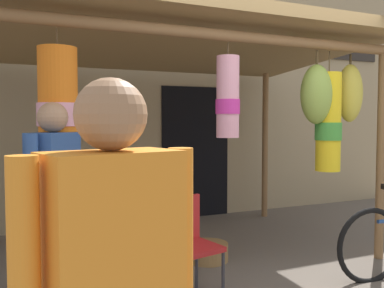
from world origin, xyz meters
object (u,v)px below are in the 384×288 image
(passerby_at_right, at_px, (54,194))
(flower_heap_on_table, at_px, (89,182))
(folding_chair, at_px, (187,238))
(wicker_basket_by_table, at_px, (208,252))
(display_table, at_px, (87,198))

(passerby_at_right, bearing_deg, flower_heap_on_table, 67.88)
(folding_chair, bearing_deg, passerby_at_right, -179.94)
(flower_heap_on_table, xyz_separation_m, wicker_basket_by_table, (1.17, -0.32, -0.77))
(wicker_basket_by_table, relative_size, passerby_at_right, 0.27)
(folding_chair, bearing_deg, flower_heap_on_table, 119.31)
(display_table, height_order, folding_chair, folding_chair)
(flower_heap_on_table, height_order, wicker_basket_by_table, flower_heap_on_table)
(flower_heap_on_table, distance_m, wicker_basket_by_table, 1.44)
(folding_chair, xyz_separation_m, passerby_at_right, (-1.05, -0.00, 0.45))
(flower_heap_on_table, distance_m, passerby_at_right, 1.17)
(wicker_basket_by_table, distance_m, passerby_at_right, 1.98)
(display_table, xyz_separation_m, flower_heap_on_table, (0.02, 0.01, 0.15))
(flower_heap_on_table, height_order, passerby_at_right, passerby_at_right)
(display_table, xyz_separation_m, folding_chair, (0.63, -1.07, -0.21))
(display_table, height_order, passerby_at_right, passerby_at_right)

